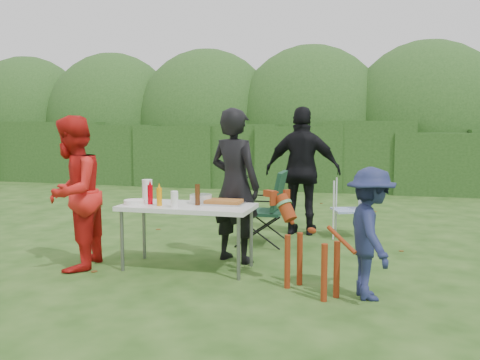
% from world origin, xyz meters
% --- Properties ---
extents(ground, '(80.00, 80.00, 0.00)m').
position_xyz_m(ground, '(0.00, 0.00, 0.00)').
color(ground, '#1E4211').
extents(hedge_row, '(22.00, 1.40, 1.70)m').
position_xyz_m(hedge_row, '(0.00, 8.00, 0.85)').
color(hedge_row, '#23471C').
rests_on(hedge_row, ground).
extents(shrub_backdrop, '(20.00, 2.60, 3.20)m').
position_xyz_m(shrub_backdrop, '(0.00, 9.60, 1.60)').
color(shrub_backdrop, '#3D6628').
rests_on(shrub_backdrop, ground).
extents(folding_table, '(1.50, 0.70, 0.74)m').
position_xyz_m(folding_table, '(-0.17, 0.04, 0.69)').
color(folding_table, silver).
rests_on(folding_table, ground).
extents(person_cook, '(0.79, 0.66, 1.85)m').
position_xyz_m(person_cook, '(0.26, 0.51, 0.92)').
color(person_cook, black).
rests_on(person_cook, ground).
extents(person_red_jacket, '(0.81, 0.96, 1.75)m').
position_xyz_m(person_red_jacket, '(-1.42, -0.30, 0.87)').
color(person_red_jacket, red).
rests_on(person_red_jacket, ground).
extents(person_black_puffy, '(1.14, 0.49, 1.93)m').
position_xyz_m(person_black_puffy, '(0.83, 2.28, 0.96)').
color(person_black_puffy, black).
rests_on(person_black_puffy, ground).
extents(child, '(0.67, 0.91, 1.25)m').
position_xyz_m(child, '(1.86, -0.45, 0.62)').
color(child, '#1D244B').
rests_on(child, ground).
extents(dog, '(1.03, 0.91, 0.94)m').
position_xyz_m(dog, '(1.31, -0.44, 0.47)').
color(dog, maroon).
rests_on(dog, ground).
extents(camping_chair, '(0.65, 0.65, 1.03)m').
position_xyz_m(camping_chair, '(0.39, 1.45, 0.52)').
color(camping_chair, '#173B27').
rests_on(camping_chair, ground).
extents(lawn_chair, '(0.66, 0.66, 0.87)m').
position_xyz_m(lawn_chair, '(1.54, 2.25, 0.44)').
color(lawn_chair, '#3157AF').
rests_on(lawn_chair, ground).
extents(food_tray, '(0.45, 0.30, 0.02)m').
position_xyz_m(food_tray, '(0.23, 0.17, 0.75)').
color(food_tray, '#B7B7BA').
rests_on(food_tray, folding_table).
extents(focaccia_bread, '(0.40, 0.26, 0.04)m').
position_xyz_m(focaccia_bread, '(0.23, 0.17, 0.78)').
color(focaccia_bread, '#AA6429').
rests_on(focaccia_bread, food_tray).
extents(mustard_bottle, '(0.06, 0.06, 0.20)m').
position_xyz_m(mustard_bottle, '(-0.45, -0.10, 0.84)').
color(mustard_bottle, orange).
rests_on(mustard_bottle, folding_table).
extents(ketchup_bottle, '(0.06, 0.06, 0.22)m').
position_xyz_m(ketchup_bottle, '(-0.59, -0.03, 0.85)').
color(ketchup_bottle, '#B8000B').
rests_on(ketchup_bottle, folding_table).
extents(beer_bottle, '(0.06, 0.06, 0.24)m').
position_xyz_m(beer_bottle, '(-0.05, 0.05, 0.86)').
color(beer_bottle, '#47230F').
rests_on(beer_bottle, folding_table).
extents(paper_towel_roll, '(0.12, 0.12, 0.26)m').
position_xyz_m(paper_towel_roll, '(-0.73, 0.19, 0.87)').
color(paper_towel_roll, white).
rests_on(paper_towel_roll, folding_table).
extents(cup_stack, '(0.08, 0.08, 0.18)m').
position_xyz_m(cup_stack, '(-0.24, -0.16, 0.83)').
color(cup_stack, white).
rests_on(cup_stack, folding_table).
extents(pasta_bowl, '(0.26, 0.26, 0.10)m').
position_xyz_m(pasta_bowl, '(-0.07, 0.22, 0.79)').
color(pasta_bowl, silver).
rests_on(pasta_bowl, folding_table).
extents(plate_stack, '(0.24, 0.24, 0.05)m').
position_xyz_m(plate_stack, '(-0.77, -0.06, 0.77)').
color(plate_stack, white).
rests_on(plate_stack, folding_table).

